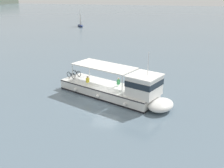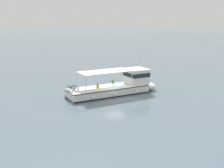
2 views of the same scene
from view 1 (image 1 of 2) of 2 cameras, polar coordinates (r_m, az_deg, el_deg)
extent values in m
plane|color=slate|center=(26.16, -1.80, -3.59)|extent=(400.00, 400.00, 0.00)
cube|color=white|center=(27.15, -1.01, -1.43)|extent=(6.75, 11.24, 1.10)
ellipsoid|color=white|center=(24.14, 10.74, -4.60)|extent=(3.52, 3.09, 1.01)
cube|color=black|center=(27.32, -1.01, -2.31)|extent=(6.79, 11.25, 0.16)
cube|color=#2D2D33|center=(26.99, -1.02, -0.50)|extent=(6.81, 11.26, 0.10)
cube|color=white|center=(24.34, 7.18, -0.37)|extent=(3.45, 3.38, 1.90)
cube|color=#19232D|center=(24.23, 7.21, 0.37)|extent=(3.53, 3.44, 0.56)
cube|color=white|center=(24.02, 7.28, 1.89)|extent=(3.66, 3.59, 0.12)
cube|color=white|center=(26.59, -1.82, 4.01)|extent=(5.09, 7.31, 0.10)
cylinder|color=silver|center=(26.20, 5.65, 1.27)|extent=(0.08, 0.08, 2.00)
cylinder|color=silver|center=(24.03, 2.26, -0.37)|extent=(0.08, 0.08, 2.00)
cylinder|color=silver|center=(29.90, -5.05, 3.64)|extent=(0.08, 0.08, 2.00)
cylinder|color=silver|center=(28.03, -8.74, 2.38)|extent=(0.08, 0.08, 2.00)
cylinder|color=silver|center=(23.55, 8.04, 4.44)|extent=(0.06, 0.06, 2.20)
sphere|color=white|center=(24.01, 2.81, -4.54)|extent=(0.36, 0.36, 0.36)
sphere|color=white|center=(25.83, -3.26, -2.73)|extent=(0.36, 0.36, 0.36)
sphere|color=white|center=(27.80, -8.17, -1.25)|extent=(0.36, 0.36, 0.36)
torus|color=black|center=(30.02, -7.38, 2.28)|extent=(0.29, 0.64, 0.66)
torus|color=black|center=(30.49, -8.33, 2.51)|extent=(0.29, 0.64, 0.66)
cylinder|color=#232328|center=(30.22, -7.87, 2.61)|extent=(0.30, 0.68, 0.06)
torus|color=black|center=(29.42, -8.59, 1.85)|extent=(0.29, 0.64, 0.66)
torus|color=black|center=(29.90, -9.54, 2.09)|extent=(0.29, 0.64, 0.66)
cylinder|color=#232328|center=(29.62, -9.08, 2.19)|extent=(0.30, 0.68, 0.06)
cube|color=yellow|center=(27.30, -5.44, 0.85)|extent=(0.38, 0.32, 0.52)
sphere|color=tan|center=(27.18, -5.46, 1.59)|extent=(0.20, 0.20, 0.20)
cube|color=#338C4C|center=(26.65, 1.45, 0.46)|extent=(0.38, 0.32, 0.52)
sphere|color=beige|center=(26.53, 1.45, 1.22)|extent=(0.20, 0.20, 0.20)
ellipsoid|color=navy|center=(84.47, -7.06, 12.77)|extent=(4.71, 3.95, 0.60)
cylinder|color=silver|center=(84.49, -7.18, 14.61)|extent=(0.08, 0.08, 4.80)
pyramid|color=white|center=(83.70, -7.02, 14.36)|extent=(1.41, 1.05, 4.08)
camera|label=2|loc=(34.16, -74.05, 4.89)|focal=45.37mm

